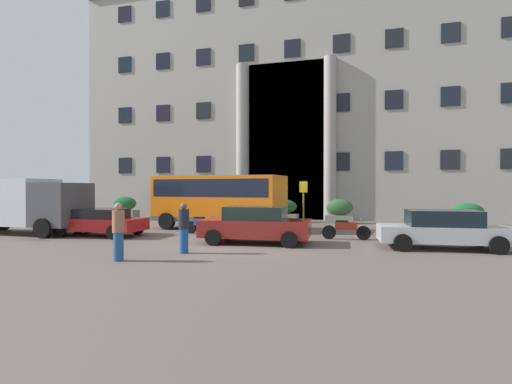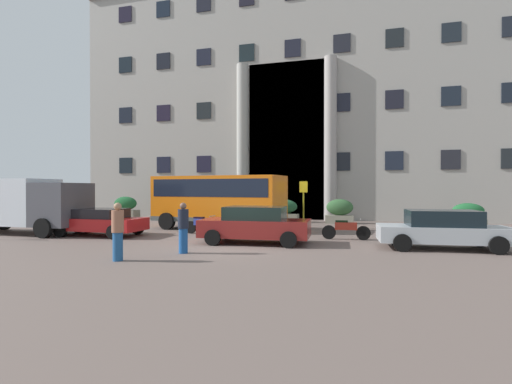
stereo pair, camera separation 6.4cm
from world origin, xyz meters
name	(u,v)px [view 2 (the right image)]	position (x,y,z in m)	size (l,w,h in m)	color
ground_plane	(231,247)	(0.00, 0.00, -0.06)	(80.00, 64.00, 0.12)	#675650
office_building_facade	(303,103)	(0.00, 17.47, 9.09)	(33.70, 9.67, 18.19)	#9D9891
orange_minibus	(219,198)	(-2.64, 5.50, 1.69)	(7.21, 3.33, 2.84)	orange
bus_stop_sign	(304,199)	(1.69, 7.10, 1.59)	(0.44, 0.08, 2.57)	#9D981A
hedge_planter_far_east	(340,212)	(3.39, 10.72, 0.73)	(1.71, 0.84, 1.51)	gray
hedge_planter_entrance_left	(468,216)	(10.47, 10.17, 0.66)	(1.74, 0.93, 1.36)	slate
hedge_planter_west	(203,212)	(-5.87, 10.85, 0.57)	(1.65, 0.91, 1.17)	gray
hedge_planter_entrance_right	(281,211)	(-0.28, 10.58, 0.72)	(2.14, 0.92, 1.50)	gray
hedge_planter_east	(126,208)	(-11.86, 10.55, 0.76)	(1.88, 0.90, 1.58)	slate
parked_sedan_far	(255,224)	(0.71, 0.92, 0.75)	(4.40, 2.30, 1.47)	maroon
parked_sedan_second	(100,221)	(-6.86, 1.31, 0.66)	(4.08, 2.09, 1.25)	red
parked_compact_extra	(442,229)	(7.61, 1.32, 0.72)	(4.55, 2.17, 1.41)	#ADB4BA
box_truck_side_street	(21,203)	(-11.13, 1.00, 1.49)	(6.62, 2.46, 2.64)	silver
motorcycle_far_end	(202,225)	(-2.62, 3.20, 0.45)	(1.92, 0.55, 0.89)	black
scooter_by_planter	(345,229)	(4.10, 3.02, 0.46)	(2.04, 0.55, 0.89)	black
motorcycle_near_kerb	(422,231)	(7.14, 3.01, 0.46)	(1.98, 0.55, 0.89)	black
pedestrian_man_red_shirt	(183,228)	(-0.99, -2.00, 0.86)	(0.36, 0.36, 1.71)	#1A4B90
pedestrian_child_trailing	(118,231)	(-2.28, -3.78, 0.89)	(0.36, 0.36, 1.76)	#204F84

